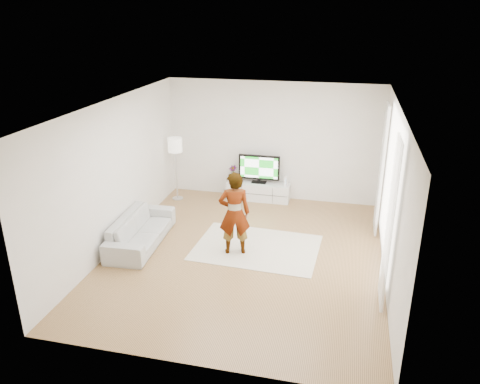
% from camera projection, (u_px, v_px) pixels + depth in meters
% --- Properties ---
extents(floor, '(6.00, 6.00, 0.00)m').
position_uv_depth(floor, '(245.00, 255.00, 8.76)').
color(floor, '#B0854F').
rests_on(floor, ground).
extents(ceiling, '(6.00, 6.00, 0.00)m').
position_uv_depth(ceiling, '(245.00, 106.00, 7.74)').
color(ceiling, white).
rests_on(ceiling, wall_back).
extents(wall_left, '(0.02, 6.00, 2.80)m').
position_uv_depth(wall_left, '(115.00, 174.00, 8.78)').
color(wall_left, white).
rests_on(wall_left, floor).
extents(wall_right, '(0.02, 6.00, 2.80)m').
position_uv_depth(wall_right, '(392.00, 197.00, 7.72)').
color(wall_right, white).
rests_on(wall_right, floor).
extents(wall_back, '(5.00, 0.02, 2.80)m').
position_uv_depth(wall_back, '(273.00, 141.00, 10.97)').
color(wall_back, white).
rests_on(wall_back, floor).
extents(wall_front, '(5.00, 0.02, 2.80)m').
position_uv_depth(wall_front, '(190.00, 271.00, 5.53)').
color(wall_front, white).
rests_on(wall_front, floor).
extents(window, '(0.01, 2.60, 2.50)m').
position_uv_depth(window, '(390.00, 188.00, 7.97)').
color(window, white).
rests_on(window, wall_right).
extents(curtain_near, '(0.04, 0.70, 2.60)m').
position_uv_depth(curtain_near, '(390.00, 224.00, 6.85)').
color(curtain_near, white).
rests_on(curtain_near, floor).
extents(curtain_far, '(0.04, 0.70, 2.60)m').
position_uv_depth(curtain_far, '(381.00, 169.00, 9.21)').
color(curtain_far, white).
rests_on(curtain_far, floor).
extents(media_console, '(1.50, 0.43, 0.42)m').
position_uv_depth(media_console, '(259.00, 191.00, 11.25)').
color(media_console, white).
rests_on(media_console, floor).
extents(television, '(0.98, 0.19, 0.68)m').
position_uv_depth(television, '(259.00, 168.00, 11.06)').
color(television, black).
rests_on(television, media_console).
extents(game_console, '(0.08, 0.17, 0.22)m').
position_uv_depth(game_console, '(286.00, 181.00, 10.99)').
color(game_console, white).
rests_on(game_console, media_console).
extents(potted_plant, '(0.28, 0.28, 0.38)m').
position_uv_depth(potted_plant, '(233.00, 173.00, 11.24)').
color(potted_plant, '#3F7238').
rests_on(potted_plant, media_console).
extents(rug, '(2.42, 1.80, 0.01)m').
position_uv_depth(rug, '(257.00, 247.00, 9.02)').
color(rug, beige).
rests_on(rug, floor).
extents(player, '(0.67, 0.54, 1.59)m').
position_uv_depth(player, '(234.00, 213.00, 8.55)').
color(player, '#334772').
rests_on(player, rug).
extents(sofa, '(0.88, 2.01, 0.58)m').
position_uv_depth(sofa, '(141.00, 230.00, 9.09)').
color(sofa, '#A6A7A2').
rests_on(sofa, floor).
extents(floor_lamp, '(0.34, 0.34, 1.51)m').
position_uv_depth(floor_lamp, '(175.00, 148.00, 10.90)').
color(floor_lamp, silver).
rests_on(floor_lamp, floor).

